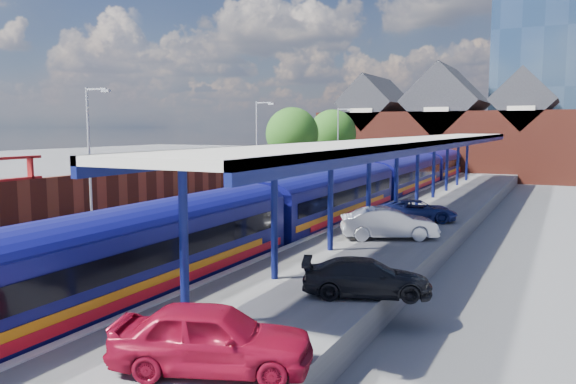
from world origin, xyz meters
name	(u,v)px	position (x,y,z in m)	size (l,w,h in m)	color
ground	(376,203)	(0.00, 30.00, 0.00)	(240.00, 240.00, 0.00)	#5B5B5E
ballast_bed	(329,221)	(0.00, 20.00, 0.03)	(6.00, 76.00, 0.06)	#473D33
rails	(329,220)	(0.00, 20.00, 0.12)	(4.51, 76.00, 0.14)	slate
left_platform	(256,209)	(-5.50, 20.00, 0.50)	(5.00, 76.00, 1.00)	#565659
right_platform	(421,221)	(6.00, 20.00, 0.50)	(6.00, 76.00, 1.00)	#565659
coping_left	(286,203)	(-3.15, 20.00, 1.02)	(0.30, 76.00, 0.05)	silver
coping_right	(375,209)	(3.15, 20.00, 1.02)	(0.30, 76.00, 0.05)	silver
yellow_line	(278,203)	(-3.75, 20.00, 1.01)	(0.14, 76.00, 0.01)	yellow
train	(373,184)	(1.49, 24.67, 2.12)	(2.90, 65.91, 3.45)	#0C0D57
canopy	(422,142)	(5.48, 21.95, 5.25)	(4.50, 52.00, 4.48)	#0D1450
lamp_post_b	(91,152)	(-6.36, 6.00, 4.99)	(1.48, 0.18, 7.00)	#A5A8AA
lamp_post_c	(259,143)	(-6.36, 22.00, 4.99)	(1.48, 0.18, 7.00)	#A5A8AA
lamp_post_d	(339,139)	(-6.36, 38.00, 4.99)	(1.48, 0.18, 7.00)	#A5A8AA
platform_sign	(288,174)	(-5.00, 24.00, 2.69)	(0.55, 0.08, 2.50)	#A5A8AA
brick_wall	(166,188)	(-8.10, 13.54, 2.45)	(0.35, 50.00, 3.86)	maroon
station_building	(446,133)	(0.00, 58.00, 5.45)	(30.00, 12.12, 13.78)	maroon
glass_tower	(547,32)	(10.00, 80.00, 20.20)	(14.20, 14.20, 40.30)	slate
tree_near	(293,135)	(-10.35, 35.91, 5.35)	(5.20, 5.20, 8.10)	#382314
tree_far	(333,135)	(-9.35, 43.91, 5.35)	(5.20, 5.20, 8.10)	#382314
parked_car_red	(212,337)	(7.24, -4.05, 1.73)	(1.72, 4.28, 1.46)	maroon
parked_car_silver	(389,223)	(6.51, 11.47, 1.73)	(1.54, 4.40, 1.45)	silver
parked_car_dark	(367,277)	(8.45, 2.52, 1.57)	(1.60, 3.94, 1.14)	black
parked_car_blue	(418,210)	(6.53, 17.02, 1.58)	(1.94, 4.20, 1.17)	navy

